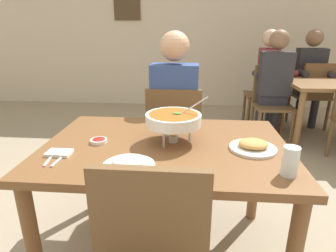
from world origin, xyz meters
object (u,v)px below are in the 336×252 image
(diner_main, at_px, (175,105))
(rice_plate, at_px, (128,164))
(chair_diner_main, at_px, (174,134))
(appetizer_plate, at_px, (253,146))
(drink_glass, at_px, (290,163))
(chair_bg_middle, at_px, (269,90))
(chair_bg_left, at_px, (313,92))
(patron_bg_right, at_px, (274,79))
(patron_bg_middle, at_px, (270,73))
(dining_table_main, at_px, (166,161))
(chair_bg_right, at_px, (272,98))
(curry_bowl, at_px, (173,120))
(sauce_dish, at_px, (99,141))
(patron_bg_left, at_px, (310,73))
(dining_table_far, at_px, (331,93))

(diner_main, distance_m, rice_plate, 1.07)
(chair_diner_main, xyz_separation_m, appetizer_plate, (0.46, -0.78, 0.24))
(drink_glass, bearing_deg, chair_bg_middle, 77.11)
(chair_bg_left, distance_m, patron_bg_right, 0.82)
(rice_plate, distance_m, patron_bg_middle, 3.10)
(chair_diner_main, relative_size, chair_bg_middle, 1.00)
(rice_plate, bearing_deg, dining_table_main, 64.19)
(chair_bg_left, distance_m, chair_bg_right, 0.78)
(diner_main, xyz_separation_m, chair_bg_middle, (1.21, 1.78, -0.24))
(chair_diner_main, bearing_deg, drink_glass, -61.84)
(chair_bg_middle, height_order, chair_bg_right, same)
(diner_main, bearing_deg, dining_table_main, -90.00)
(chair_diner_main, distance_m, patron_bg_right, 1.72)
(chair_diner_main, bearing_deg, diner_main, 90.00)
(curry_bowl, height_order, rice_plate, curry_bowl)
(sauce_dish, height_order, patron_bg_right, patron_bg_right)
(diner_main, distance_m, chair_bg_middle, 2.17)
(diner_main, relative_size, chair_bg_left, 1.46)
(chair_bg_right, bearing_deg, dining_table_main, -118.51)
(chair_bg_left, xyz_separation_m, patron_bg_left, (-0.04, 0.10, 0.24))
(drink_glass, bearing_deg, chair_bg_right, 76.61)
(chair_bg_left, bearing_deg, drink_glass, -113.64)
(curry_bowl, xyz_separation_m, sauce_dish, (-0.41, -0.05, -0.12))
(drink_glass, distance_m, patron_bg_left, 3.09)
(diner_main, distance_m, dining_table_far, 2.14)
(appetizer_plate, bearing_deg, dining_table_main, 174.98)
(curry_bowl, bearing_deg, sauce_dish, -173.32)
(dining_table_main, distance_m, chair_diner_main, 0.75)
(curry_bowl, bearing_deg, chair_bg_right, 61.97)
(patron_bg_middle, distance_m, patron_bg_right, 0.48)
(curry_bowl, bearing_deg, diner_main, 93.03)
(patron_bg_left, bearing_deg, chair_bg_right, -139.67)
(diner_main, distance_m, appetizer_plate, 0.93)
(dining_table_far, xyz_separation_m, chair_bg_right, (-0.65, 0.06, -0.09))
(sauce_dish, bearing_deg, diner_main, 65.01)
(patron_bg_middle, height_order, patron_bg_right, same)
(sauce_dish, relative_size, patron_bg_right, 0.07)
(chair_bg_middle, bearing_deg, dining_table_far, -45.76)
(dining_table_main, height_order, chair_bg_left, chair_bg_left)
(sauce_dish, bearing_deg, dining_table_main, 2.45)
(appetizer_plate, relative_size, dining_table_far, 0.24)
(chair_diner_main, bearing_deg, chair_bg_middle, 56.41)
(patron_bg_left, bearing_deg, patron_bg_middle, -175.09)
(rice_plate, relative_size, patron_bg_middle, 0.18)
(chair_bg_right, xyz_separation_m, patron_bg_left, (0.61, 0.52, 0.24))
(dining_table_far, height_order, chair_bg_left, chair_bg_left)
(diner_main, relative_size, patron_bg_right, 1.00)
(diner_main, bearing_deg, appetizer_plate, -60.66)
(chair_diner_main, height_order, diner_main, diner_main)
(diner_main, relative_size, dining_table_far, 1.31)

